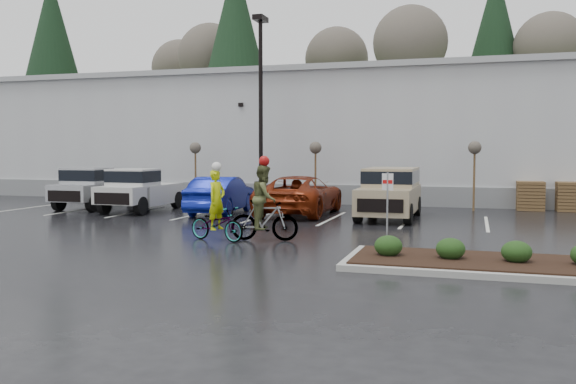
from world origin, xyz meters
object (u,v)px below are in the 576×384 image
(sapling_mid, at_px, (315,151))
(pallet_stack_a, at_px, (530,196))
(sapling_east, at_px, (475,151))
(car_blue, at_px, (221,195))
(cyclist_hivis, at_px, (217,217))
(cyclist_olive, at_px, (264,210))
(pallet_stack_b, at_px, (570,197))
(sapling_west, at_px, (195,151))
(pickup_silver, at_px, (99,188))
(pickup_white, at_px, (144,189))
(car_red, at_px, (300,195))
(lamppost, at_px, (261,90))
(fire_lane_sign, at_px, (387,202))
(suv_tan, at_px, (389,193))

(sapling_mid, height_order, pallet_stack_a, sapling_mid)
(sapling_east, height_order, car_blue, sapling_east)
(pallet_stack_a, relative_size, cyclist_hivis, 0.56)
(cyclist_olive, bearing_deg, pallet_stack_b, -49.50)
(sapling_west, height_order, sapling_mid, same)
(pallet_stack_b, bearing_deg, cyclist_hivis, -132.19)
(pickup_silver, xyz_separation_m, pickup_white, (2.78, -0.55, 0.00))
(car_red, height_order, cyclist_hivis, cyclist_hivis)
(lamppost, relative_size, pickup_silver, 1.77)
(lamppost, height_order, cyclist_hivis, lamppost)
(lamppost, xyz_separation_m, car_red, (2.78, -2.72, -4.85))
(sapling_west, height_order, fire_lane_sign, sapling_west)
(sapling_east, relative_size, car_red, 0.53)
(sapling_mid, bearing_deg, cyclist_olive, -83.30)
(sapling_west, distance_m, suv_tan, 11.68)
(sapling_west, bearing_deg, car_blue, -53.05)
(sapling_mid, xyz_separation_m, cyclist_hivis, (-0.04, -11.95, -1.98))
(pallet_stack_b, xyz_separation_m, pickup_silver, (-21.51, -4.80, 0.30))
(fire_lane_sign, xyz_separation_m, car_blue, (-8.40, 8.28, -0.59))
(sapling_west, relative_size, sapling_mid, 1.00)
(sapling_west, relative_size, car_red, 0.53)
(pickup_silver, bearing_deg, lamppost, 20.93)
(pickup_silver, bearing_deg, cyclist_hivis, -39.83)
(fire_lane_sign, bearing_deg, sapling_west, 132.67)
(cyclist_hivis, bearing_deg, car_red, 13.60)
(lamppost, relative_size, sapling_mid, 2.88)
(car_blue, bearing_deg, cyclist_olive, 117.63)
(lamppost, relative_size, pallet_stack_a, 6.83)
(pickup_silver, bearing_deg, sapling_west, 48.89)
(sapling_west, xyz_separation_m, pickup_silver, (-3.31, -3.80, -1.75))
(sapling_west, bearing_deg, suv_tan, -21.91)
(lamppost, xyz_separation_m, pickup_silver, (-7.31, -2.80, -4.71))
(pallet_stack_a, height_order, car_blue, car_blue)
(sapling_east, relative_size, suv_tan, 0.63)
(pickup_white, bearing_deg, car_blue, -2.45)
(sapling_west, xyz_separation_m, pickup_white, (-0.53, -4.35, -1.75))
(cyclist_hivis, height_order, cyclist_olive, cyclist_olive)
(sapling_west, distance_m, car_blue, 5.97)
(pallet_stack_a, bearing_deg, pickup_silver, -166.39)
(car_red, bearing_deg, pickup_silver, -0.04)
(fire_lane_sign, bearing_deg, cyclist_olive, 161.77)
(car_red, bearing_deg, pallet_stack_b, -157.99)
(sapling_mid, distance_m, cyclist_hivis, 12.11)
(pallet_stack_a, bearing_deg, car_blue, -157.16)
(pickup_silver, xyz_separation_m, car_red, (10.09, 0.07, -0.14))
(sapling_east, distance_m, cyclist_olive, 13.16)
(pallet_stack_b, height_order, cyclist_olive, cyclist_olive)
(lamppost, distance_m, sapling_mid, 4.00)
(lamppost, xyz_separation_m, sapling_east, (10.00, 1.00, -2.96))
(sapling_east, xyz_separation_m, pickup_white, (-14.53, -4.35, -1.75))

